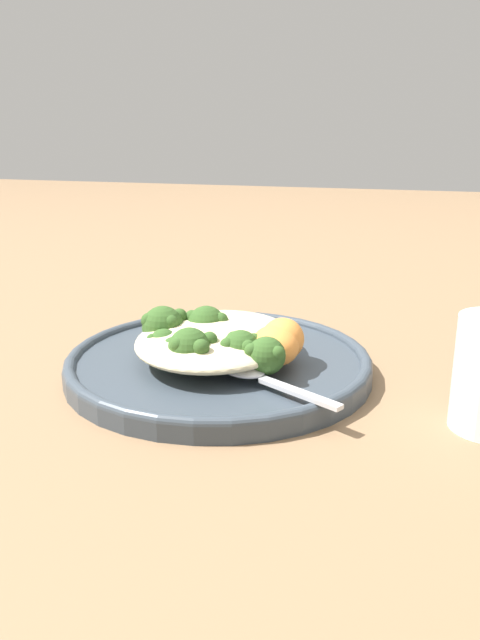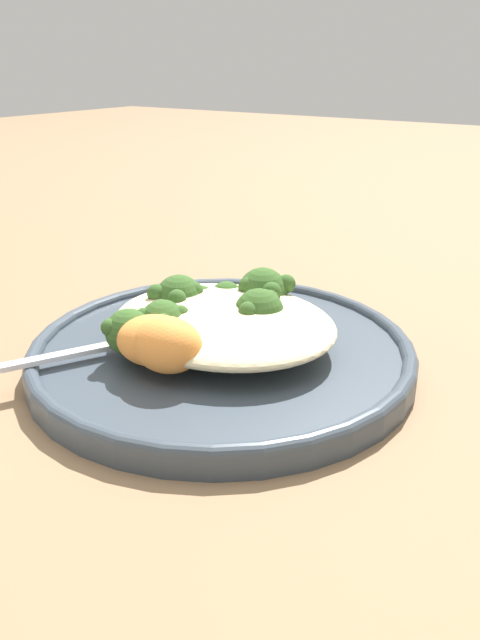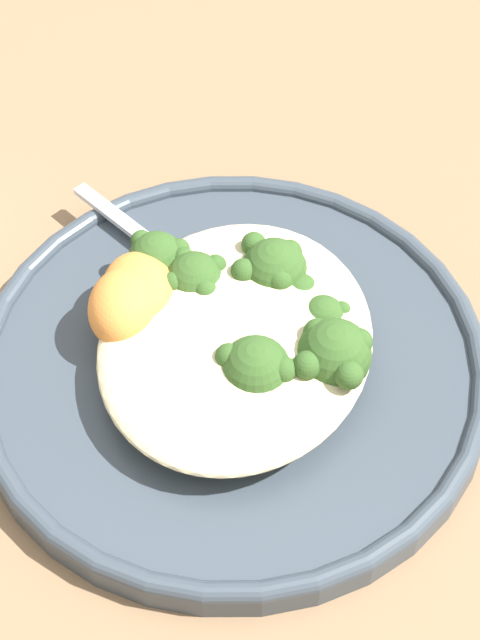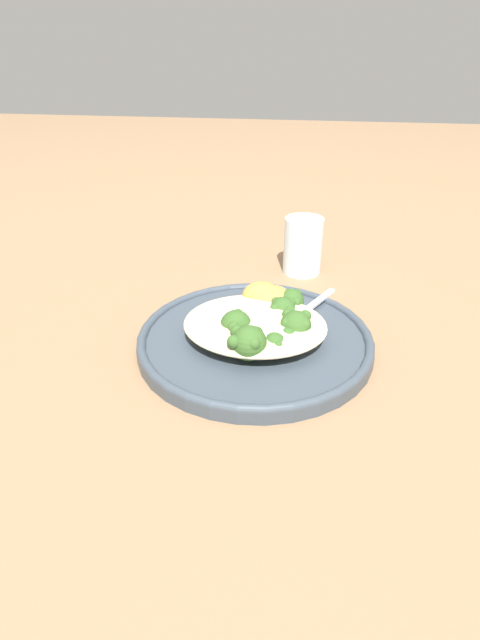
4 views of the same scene
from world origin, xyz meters
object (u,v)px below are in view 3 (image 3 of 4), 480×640
at_px(plate, 232,365).
at_px(sweet_potato_chunk_0, 123,309).
at_px(sweet_potato_chunk_1, 139,292).
at_px(broccoli_stalk_6, 165,280).
at_px(broccoli_stalk_1, 319,360).
at_px(spoon, 178,262).
at_px(broccoli_stalk_3, 267,312).
at_px(broccoli_stalk_0, 250,369).
at_px(quinoa_mound, 238,334).
at_px(broccoli_stalk_4, 258,279).
at_px(broccoli_stalk_2, 298,326).
at_px(broccoli_stalk_5, 195,289).

relative_size(plate, sweet_potato_chunk_0, 5.84).
bearing_deg(sweet_potato_chunk_1, broccoli_stalk_6, -34.48).
xyz_separation_m(broccoli_stalk_1, broccoli_stalk_6, (0.03, 0.10, -0.00)).
xyz_separation_m(broccoli_stalk_6, spoon, (0.02, 0.00, -0.01)).
bearing_deg(broccoli_stalk_3, plate, -163.09).
bearing_deg(broccoli_stalk_3, broccoli_stalk_0, -132.94).
xyz_separation_m(quinoa_mound, broccoli_stalk_3, (0.02, -0.01, -0.00)).
relative_size(broccoli_stalk_3, spoon, 0.67).
xyz_separation_m(broccoli_stalk_4, sweet_potato_chunk_1, (-0.03, 0.06, -0.00)).
height_order(quinoa_mound, broccoli_stalk_4, broccoli_stalk_4).
bearing_deg(broccoli_stalk_0, quinoa_mound, 137.14).
bearing_deg(broccoli_stalk_2, sweet_potato_chunk_1, 154.68).
xyz_separation_m(quinoa_mound, spoon, (0.05, 0.05, -0.01)).
relative_size(broccoli_stalk_0, broccoli_stalk_5, 1.05).
bearing_deg(broccoli_stalk_2, broccoli_stalk_4, 114.23).
distance_m(broccoli_stalk_2, spoon, 0.09).
height_order(broccoli_stalk_1, sweet_potato_chunk_0, broccoli_stalk_1).
bearing_deg(sweet_potato_chunk_1, plate, -103.97).
relative_size(quinoa_mound, broccoli_stalk_0, 2.12).
height_order(broccoli_stalk_3, sweet_potato_chunk_1, sweet_potato_chunk_1).
distance_m(sweet_potato_chunk_0, spoon, 0.06).
distance_m(broccoli_stalk_1, broccoli_stalk_5, 0.09).
bearing_deg(broccoli_stalk_1, quinoa_mound, 166.17).
distance_m(plate, broccoli_stalk_1, 0.06).
relative_size(broccoli_stalk_1, spoon, 0.94).
distance_m(sweet_potato_chunk_1, spoon, 0.04).
bearing_deg(plate, broccoli_stalk_5, 48.21).
xyz_separation_m(broccoli_stalk_1, broccoli_stalk_4, (0.05, 0.05, -0.00)).
bearing_deg(broccoli_stalk_5, spoon, 19.21).
height_order(broccoli_stalk_6, sweet_potato_chunk_1, sweet_potato_chunk_1).
height_order(broccoli_stalk_4, broccoli_stalk_5, broccoli_stalk_4).
height_order(plate, quinoa_mound, quinoa_mound).
bearing_deg(broccoli_stalk_2, broccoli_stalk_3, 135.07).
xyz_separation_m(broccoli_stalk_1, broccoli_stalk_3, (0.03, 0.04, -0.01)).
xyz_separation_m(broccoli_stalk_0, broccoli_stalk_6, (0.05, 0.07, -0.00)).
relative_size(broccoli_stalk_1, sweet_potato_chunk_0, 2.25).
relative_size(broccoli_stalk_6, sweet_potato_chunk_1, 1.67).
xyz_separation_m(broccoli_stalk_4, spoon, (0.01, 0.05, -0.01)).
bearing_deg(broccoli_stalk_4, plate, -160.12).
bearing_deg(quinoa_mound, sweet_potato_chunk_0, 95.03).
relative_size(quinoa_mound, broccoli_stalk_4, 1.76).
relative_size(broccoli_stalk_5, sweet_potato_chunk_1, 1.48).
relative_size(quinoa_mound, broccoli_stalk_6, 1.98).
xyz_separation_m(sweet_potato_chunk_0, sweet_potato_chunk_1, (0.02, -0.00, -0.00)).
xyz_separation_m(quinoa_mound, broccoli_stalk_0, (-0.02, -0.01, 0.01)).
height_order(plate, broccoli_stalk_5, broccoli_stalk_5).
height_order(broccoli_stalk_1, broccoli_stalk_4, broccoli_stalk_1).
xyz_separation_m(broccoli_stalk_1, spoon, (0.06, 0.10, -0.02)).
xyz_separation_m(plate, broccoli_stalk_6, (0.03, 0.05, 0.03)).
xyz_separation_m(broccoli_stalk_5, sweet_potato_chunk_0, (-0.03, 0.03, 0.00)).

